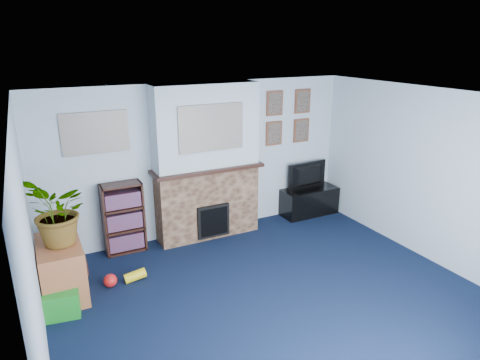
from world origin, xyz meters
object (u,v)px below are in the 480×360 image
television (310,176)px  sideboard (62,269)px  bookshelf (123,219)px  tv_stand (309,202)px

television → sideboard: television is taller
television → sideboard: (-4.19, -0.77, -0.36)m
television → bookshelf: size_ratio=0.76×
bookshelf → sideboard: (-0.94, -0.82, -0.15)m
bookshelf → tv_stand: bearing=-1.3°
tv_stand → television: bearing=90.0°
tv_stand → bookshelf: (-3.25, 0.08, 0.28)m
tv_stand → television: (0.00, 0.02, 0.48)m
bookshelf → sideboard: bookshelf is taller
bookshelf → sideboard: bearing=-138.7°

